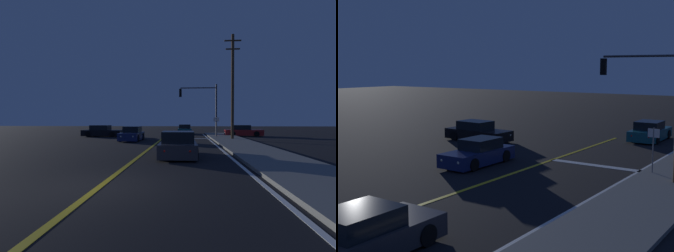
% 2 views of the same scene
% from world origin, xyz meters
% --- Properties ---
extents(ground_plane, '(160.00, 160.00, 0.00)m').
position_xyz_m(ground_plane, '(0.00, 0.00, 0.00)').
color(ground_plane, black).
extents(sidewalk_right, '(3.20, 39.65, 0.15)m').
position_xyz_m(sidewalk_right, '(6.62, 11.01, 0.07)').
color(sidewalk_right, slate).
rests_on(sidewalk_right, ground).
extents(lane_line_center, '(0.20, 37.45, 0.01)m').
position_xyz_m(lane_line_center, '(0.00, 11.01, 0.01)').
color(lane_line_center, gold).
rests_on(lane_line_center, ground).
extents(lane_line_edge_right, '(0.16, 37.45, 0.01)m').
position_xyz_m(lane_line_edge_right, '(4.77, 11.01, 0.01)').
color(lane_line_edge_right, white).
rests_on(lane_line_edge_right, ground).
extents(stop_bar, '(5.02, 0.50, 0.01)m').
position_xyz_m(stop_bar, '(2.51, 20.53, 0.01)').
color(stop_bar, white).
rests_on(stop_bar, ground).
extents(car_parked_curb_charcoal, '(2.00, 4.33, 1.34)m').
position_xyz_m(car_parked_curb_charcoal, '(2.06, 6.63, 0.58)').
color(car_parked_curb_charcoal, '#2D2D33').
rests_on(car_parked_curb_charcoal, ground).
extents(car_far_approaching_black, '(4.72, 2.11, 1.34)m').
position_xyz_m(car_far_approaching_black, '(-7.33, 23.32, 0.58)').
color(car_far_approaching_black, black).
rests_on(car_far_approaching_black, ground).
extents(car_lead_oncoming_teal, '(1.94, 4.42, 1.34)m').
position_xyz_m(car_lead_oncoming_teal, '(2.25, 30.12, 0.58)').
color(car_lead_oncoming_teal, '#195960').
rests_on(car_lead_oncoming_teal, ground).
extents(car_side_waiting_red, '(4.53, 1.95, 1.34)m').
position_xyz_m(car_side_waiting_red, '(9.31, 25.42, 0.58)').
color(car_side_waiting_red, maroon).
rests_on(car_side_waiting_red, ground).
extents(car_mid_block_navy, '(1.82, 4.36, 1.34)m').
position_xyz_m(car_mid_block_navy, '(-2.60, 17.38, 0.58)').
color(car_mid_block_navy, navy).
rests_on(car_mid_block_navy, ground).
extents(traffic_signal_near_right, '(4.23, 0.28, 5.95)m').
position_xyz_m(traffic_signal_near_right, '(4.33, 22.83, 3.98)').
color(traffic_signal_near_right, '#38383D').
rests_on(traffic_signal_near_right, ground).
extents(utility_pole_right, '(1.60, 0.28, 10.15)m').
position_xyz_m(utility_pole_right, '(6.92, 18.76, 5.28)').
color(utility_pole_right, '#4C3823').
rests_on(utility_pole_right, ground).
extents(street_sign_corner, '(0.56, 0.12, 2.24)m').
position_xyz_m(street_sign_corner, '(5.52, 20.03, 1.51)').
color(street_sign_corner, slate).
rests_on(street_sign_corner, ground).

